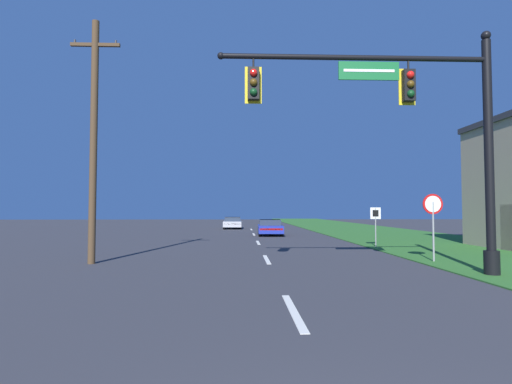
{
  "coord_description": "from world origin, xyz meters",
  "views": [
    {
      "loc": [
        -1.0,
        -1.68,
        1.94
      ],
      "look_at": [
        0.0,
        25.32,
        3.16
      ],
      "focal_mm": 28.0,
      "sensor_mm": 36.0,
      "label": 1
    }
  ],
  "objects": [
    {
      "name": "grass_verge_right",
      "position": [
        10.5,
        30.0,
        0.02
      ],
      "size": [
        10.0,
        110.0,
        0.04
      ],
      "color": "#2D6626",
      "rests_on": "ground"
    },
    {
      "name": "road_center_line",
      "position": [
        0.0,
        22.0,
        0.01
      ],
      "size": [
        0.16,
        34.8,
        0.01
      ],
      "color": "silver",
      "rests_on": "ground"
    },
    {
      "name": "signal_mast",
      "position": [
        4.41,
        9.89,
        4.39
      ],
      "size": [
        8.33,
        0.47,
        7.32
      ],
      "color": "black",
      "rests_on": "grass_verge_right"
    },
    {
      "name": "car_ahead",
      "position": [
        1.22,
        28.98,
        0.6
      ],
      "size": [
        1.95,
        4.46,
        1.19
      ],
      "color": "black",
      "rests_on": "ground"
    },
    {
      "name": "far_car",
      "position": [
        -1.9,
        39.98,
        0.6
      ],
      "size": [
        1.82,
        4.42,
        1.19
      ],
      "color": "black",
      "rests_on": "ground"
    },
    {
      "name": "stop_sign",
      "position": [
        6.15,
        12.94,
        1.86
      ],
      "size": [
        0.76,
        0.07,
        2.5
      ],
      "color": "gray",
      "rests_on": "grass_verge_right"
    },
    {
      "name": "route_sign_post",
      "position": [
        6.0,
        18.9,
        1.53
      ],
      "size": [
        0.55,
        0.06,
        2.03
      ],
      "color": "gray",
      "rests_on": "grass_verge_right"
    },
    {
      "name": "utility_pole_near",
      "position": [
        -6.41,
        13.02,
        4.63
      ],
      "size": [
        1.8,
        0.26,
        8.95
      ],
      "color": "#4C3823",
      "rests_on": "ground"
    }
  ]
}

